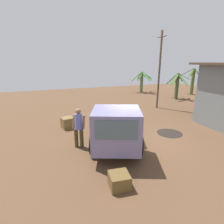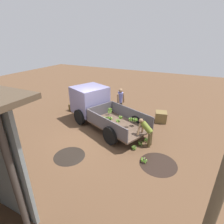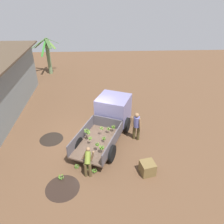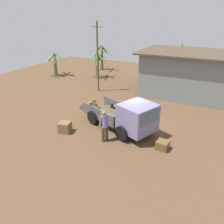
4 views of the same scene
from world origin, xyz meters
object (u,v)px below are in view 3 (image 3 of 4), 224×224
Objects in this scene: banana_bunch_on_ground_2 at (86,168)px; person_foreground_visitor at (136,125)px; banana_bunch_on_ground_3 at (77,166)px; wooden_crate_1 at (120,109)px; cargo_truck at (111,115)px; person_worker_loading at (88,161)px; banana_bunch_on_ground_0 at (61,177)px; banana_bunch_on_ground_1 at (94,170)px; wooden_crate_0 at (147,168)px.

person_foreground_visitor is at bearing -50.21° from banana_bunch_on_ground_2.
banana_bunch_on_ground_3 is 0.42× the size of wooden_crate_1.
banana_bunch_on_ground_2 is (-3.22, 1.30, -0.93)m from cargo_truck.
person_worker_loading is 0.93m from banana_bunch_on_ground_3.
cargo_truck is 4.02× the size of person_worker_loading.
banana_bunch_on_ground_0 is at bearing 151.29° from wooden_crate_1.
banana_bunch_on_ground_3 is (0.15, 0.46, -0.01)m from banana_bunch_on_ground_2.
person_worker_loading is at bearing -76.72° from banana_bunch_on_ground_0.
person_worker_loading is at bearing 93.57° from banana_bunch_on_ground_1.
banana_bunch_on_ground_1 is at bearing -78.39° from banana_bunch_on_ground_0.
person_foreground_visitor is 3.40m from banana_bunch_on_ground_1.
wooden_crate_0 reaches higher than banana_bunch_on_ground_0.
banana_bunch_on_ground_3 is (0.35, 0.59, -0.64)m from person_worker_loading.
banana_bunch_on_ground_0 reaches higher than banana_bunch_on_ground_3.
banana_bunch_on_ground_2 is at bearing 158.76° from wooden_crate_1.
cargo_truck reaches higher than banana_bunch_on_ground_0.
person_foreground_visitor is at bearing -54.33° from banana_bunch_on_ground_0.
cargo_truck reaches higher than banana_bunch_on_ground_2.
banana_bunch_on_ground_1 is at bearing -114.52° from banana_bunch_on_ground_2.
wooden_crate_0 reaches higher than banana_bunch_on_ground_3.
banana_bunch_on_ground_1 is (-3.40, 0.91, -0.93)m from cargo_truck.
wooden_crate_0 is (0.16, -3.94, 0.19)m from banana_bunch_on_ground_0.
person_worker_loading is (-3.42, 1.18, -0.30)m from cargo_truck.
cargo_truck is 3.66m from banana_bunch_on_ground_3.
banana_bunch_on_ground_0 is 6.55m from wooden_crate_1.
person_worker_loading reaches higher than banana_bunch_on_ground_2.
person_worker_loading is 1.41m from banana_bunch_on_ground_0.
wooden_crate_0 is 5.64m from wooden_crate_1.
banana_bunch_on_ground_2 is 0.39× the size of wooden_crate_1.
banana_bunch_on_ground_2 is 2.86m from wooden_crate_0.
person_foreground_visitor is at bearing -56.53° from banana_bunch_on_ground_3.
banana_bunch_on_ground_0 is at bearing 107.42° from person_worker_loading.
banana_bunch_on_ground_0 is at bearing -27.29° from person_foreground_visitor.
banana_bunch_on_ground_3 is 0.39× the size of wooden_crate_0.
wooden_crate_0 is (-2.54, -0.18, -0.66)m from person_foreground_visitor.
banana_bunch_on_ground_3 is at bearing 63.46° from person_worker_loading.
wooden_crate_0 is (-0.48, -3.30, 0.20)m from banana_bunch_on_ground_3.
person_foreground_visitor reaches higher than banana_bunch_on_ground_3.
wooden_crate_1 reaches higher than banana_bunch_on_ground_0.
cargo_truck is 19.24× the size of banana_bunch_on_ground_1.
banana_bunch_on_ground_1 reaches higher than banana_bunch_on_ground_0.
person_worker_loading is 5.44× the size of banana_bunch_on_ground_2.
cargo_truck is 2.32m from wooden_crate_1.
banana_bunch_on_ground_3 is at bearing 81.76° from wooden_crate_0.
wooden_crate_0 is at bearing -171.91° from wooden_crate_1.
cargo_truck reaches higher than wooden_crate_0.
wooden_crate_0 is at bearing -87.67° from banana_bunch_on_ground_0.
banana_bunch_on_ground_2 is 0.95× the size of banana_bunch_on_ground_3.
cargo_truck reaches higher than person_foreground_visitor.
person_foreground_visitor reaches higher than banana_bunch_on_ground_1.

